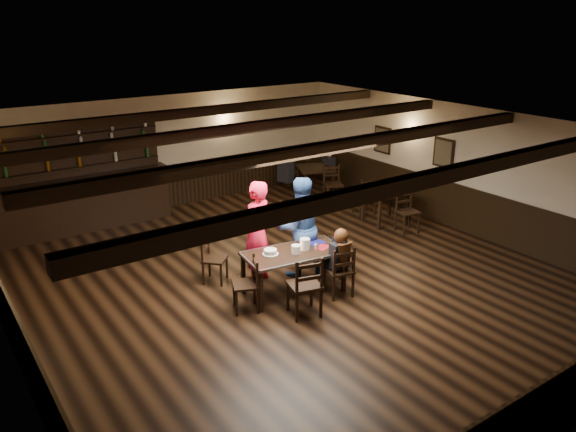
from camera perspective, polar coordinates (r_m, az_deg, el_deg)
ground at (r=10.08m, az=0.19°, el=-6.48°), size 10.00×10.00×0.00m
room_shell at (r=9.47m, az=0.11°, el=3.11°), size 9.02×10.02×2.71m
dining_table at (r=9.37m, az=0.60°, el=-4.06°), size 1.76×1.05×0.75m
chair_near_left at (r=8.68m, az=1.90°, el=-6.76°), size 0.57×0.55×1.01m
chair_near_right at (r=9.32m, az=5.43°, el=-5.29°), size 0.50×0.49×0.91m
chair_end_left at (r=8.94m, az=-3.87°, el=-6.48°), size 0.53×0.54×0.89m
chair_end_right at (r=10.10m, az=5.11°, el=-3.59°), size 0.37×0.39×0.80m
chair_far_pushed at (r=9.92m, az=-7.88°, el=-3.95°), size 0.55×0.55×0.86m
woman_pink at (r=9.68m, az=-3.23°, el=-1.69°), size 0.78×0.64×1.85m
man_blue at (r=9.95m, az=1.18°, el=-1.11°), size 1.06×0.94×1.83m
seated_person at (r=9.26m, az=5.33°, el=-3.59°), size 0.31×0.47×0.77m
cake at (r=9.23m, az=-1.81°, el=-3.68°), size 0.27×0.27×0.09m
plate_stack_a at (r=9.25m, az=0.81°, el=-3.39°), size 0.15×0.15×0.14m
plate_stack_b at (r=9.39m, az=1.72°, el=-2.86°), size 0.17×0.17×0.20m
tea_light at (r=9.39m, az=0.59°, el=-3.34°), size 0.06×0.06×0.06m
salt_shaker at (r=9.43m, az=2.83°, el=-3.11°), size 0.04×0.04×0.09m
pepper_shaker at (r=9.47m, az=2.98°, el=-3.01°), size 0.04×0.04×0.10m
drink_glass at (r=9.55m, az=2.06°, el=-2.73°), size 0.07×0.07×0.11m
menu_red at (r=9.53m, az=3.52°, el=-3.17°), size 0.32×0.28×0.00m
menu_blue at (r=9.71m, az=2.91°, el=-2.70°), size 0.29×0.21×0.00m
bar_counter at (r=12.96m, az=-21.28°, el=1.68°), size 4.44×0.70×2.20m
back_table_a at (r=12.72m, az=9.89°, el=2.11°), size 1.02×1.02×0.75m
back_table_b at (r=14.47m, az=2.80°, el=4.58°), size 1.16×1.16×0.75m
bg_patron_left at (r=14.09m, az=-0.24°, el=5.02°), size 0.31×0.42×0.78m
bg_patron_right at (r=14.79m, az=4.16°, el=5.51°), size 0.23×0.35×0.69m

